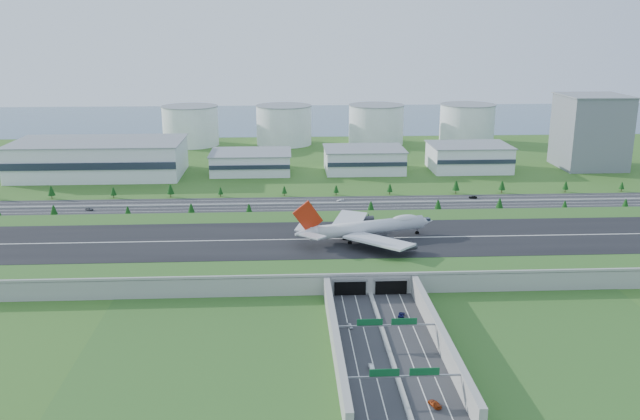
{
  "coord_description": "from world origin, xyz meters",
  "views": [
    {
      "loc": [
        -34.56,
        -308.93,
        108.84
      ],
      "look_at": [
        -16.4,
        35.0,
        12.94
      ],
      "focal_mm": 38.0,
      "sensor_mm": 36.0,
      "label": 1
    }
  ],
  "objects_px": {
    "office_tower": "(591,132)",
    "car_4": "(89,209)",
    "car_0": "(350,326)",
    "car_2": "(401,315)",
    "car_1": "(372,367)",
    "fuel_tank_a": "(191,126)",
    "car_7": "(340,200)",
    "car_3": "(435,404)",
    "car_5": "(473,197)",
    "boeing_747": "(366,228)"
  },
  "relations": [
    {
      "from": "boeing_747",
      "to": "car_5",
      "type": "relative_size",
      "value": 13.51
    },
    {
      "from": "car_2",
      "to": "car_5",
      "type": "height_order",
      "value": "car_5"
    },
    {
      "from": "boeing_747",
      "to": "car_0",
      "type": "relative_size",
      "value": 17.38
    },
    {
      "from": "car_5",
      "to": "car_4",
      "type": "bearing_deg",
      "value": -75.16
    },
    {
      "from": "boeing_747",
      "to": "car_1",
      "type": "relative_size",
      "value": 16.44
    },
    {
      "from": "car_2",
      "to": "car_4",
      "type": "height_order",
      "value": "car_4"
    },
    {
      "from": "car_2",
      "to": "car_7",
      "type": "bearing_deg",
      "value": -70.43
    },
    {
      "from": "car_2",
      "to": "car_4",
      "type": "bearing_deg",
      "value": -28.26
    },
    {
      "from": "car_0",
      "to": "car_5",
      "type": "relative_size",
      "value": 0.78
    },
    {
      "from": "car_2",
      "to": "car_4",
      "type": "relative_size",
      "value": 0.98
    },
    {
      "from": "fuel_tank_a",
      "to": "car_1",
      "type": "relative_size",
      "value": 11.66
    },
    {
      "from": "car_0",
      "to": "car_4",
      "type": "relative_size",
      "value": 0.83
    },
    {
      "from": "car_4",
      "to": "boeing_747",
      "type": "bearing_deg",
      "value": -102.07
    },
    {
      "from": "car_0",
      "to": "office_tower",
      "type": "bearing_deg",
      "value": 38.23
    },
    {
      "from": "car_0",
      "to": "car_7",
      "type": "xyz_separation_m",
      "value": [
        11.27,
        181.79,
        -0.01
      ]
    },
    {
      "from": "car_3",
      "to": "car_5",
      "type": "bearing_deg",
      "value": -128.55
    },
    {
      "from": "car_0",
      "to": "car_5",
      "type": "xyz_separation_m",
      "value": [
        96.57,
        184.37,
        0.17
      ]
    },
    {
      "from": "car_0",
      "to": "car_4",
      "type": "xyz_separation_m",
      "value": [
        -140.44,
        168.28,
        0.14
      ]
    },
    {
      "from": "fuel_tank_a",
      "to": "car_7",
      "type": "bearing_deg",
      "value": -60.21
    },
    {
      "from": "boeing_747",
      "to": "car_3",
      "type": "xyz_separation_m",
      "value": [
        4.59,
        -132.8,
        -13.45
      ]
    },
    {
      "from": "car_3",
      "to": "car_2",
      "type": "bearing_deg",
      "value": -111.52
    },
    {
      "from": "boeing_747",
      "to": "car_4",
      "type": "relative_size",
      "value": 14.5
    },
    {
      "from": "car_0",
      "to": "car_1",
      "type": "height_order",
      "value": "car_1"
    },
    {
      "from": "fuel_tank_a",
      "to": "car_2",
      "type": "height_order",
      "value": "fuel_tank_a"
    },
    {
      "from": "car_4",
      "to": "office_tower",
      "type": "bearing_deg",
      "value": -55.1
    },
    {
      "from": "car_2",
      "to": "car_3",
      "type": "bearing_deg",
      "value": 105.64
    },
    {
      "from": "office_tower",
      "to": "car_5",
      "type": "bearing_deg",
      "value": -141.44
    },
    {
      "from": "car_2",
      "to": "car_5",
      "type": "bearing_deg",
      "value": -96.92
    },
    {
      "from": "car_2",
      "to": "car_7",
      "type": "relative_size",
      "value": 1.01
    },
    {
      "from": "car_3",
      "to": "car_4",
      "type": "height_order",
      "value": "car_4"
    },
    {
      "from": "boeing_747",
      "to": "car_7",
      "type": "bearing_deg",
      "value": 75.47
    },
    {
      "from": "car_3",
      "to": "car_0",
      "type": "bearing_deg",
      "value": -90.64
    },
    {
      "from": "car_0",
      "to": "car_3",
      "type": "bearing_deg",
      "value": -84.23
    },
    {
      "from": "office_tower",
      "to": "car_0",
      "type": "distance_m",
      "value": 348.71
    },
    {
      "from": "office_tower",
      "to": "car_3",
      "type": "bearing_deg",
      "value": -120.14
    },
    {
      "from": "fuel_tank_a",
      "to": "car_4",
      "type": "bearing_deg",
      "value": -98.16
    },
    {
      "from": "car_4",
      "to": "car_1",
      "type": "bearing_deg",
      "value": -126.22
    },
    {
      "from": "car_4",
      "to": "car_3",
      "type": "bearing_deg",
      "value": -126.35
    },
    {
      "from": "fuel_tank_a",
      "to": "car_4",
      "type": "height_order",
      "value": "fuel_tank_a"
    },
    {
      "from": "office_tower",
      "to": "fuel_tank_a",
      "type": "bearing_deg",
      "value": 160.23
    },
    {
      "from": "boeing_747",
      "to": "car_1",
      "type": "xyz_separation_m",
      "value": [
        -11.15,
        -110.0,
        -13.52
      ]
    },
    {
      "from": "car_3",
      "to": "car_7",
      "type": "bearing_deg",
      "value": -108.64
    },
    {
      "from": "car_3",
      "to": "car_7",
      "type": "distance_m",
      "value": 236.17
    },
    {
      "from": "car_0",
      "to": "car_5",
      "type": "bearing_deg",
      "value": 48.05
    },
    {
      "from": "office_tower",
      "to": "car_5",
      "type": "height_order",
      "value": "office_tower"
    },
    {
      "from": "car_2",
      "to": "car_3",
      "type": "distance_m",
      "value": 63.01
    },
    {
      "from": "car_3",
      "to": "car_7",
      "type": "relative_size",
      "value": 1.13
    },
    {
      "from": "office_tower",
      "to": "car_4",
      "type": "distance_m",
      "value": 369.0
    },
    {
      "from": "fuel_tank_a",
      "to": "car_5",
      "type": "bearing_deg",
      "value": -45.21
    },
    {
      "from": "fuel_tank_a",
      "to": "car_0",
      "type": "bearing_deg",
      "value": -74.49
    }
  ]
}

